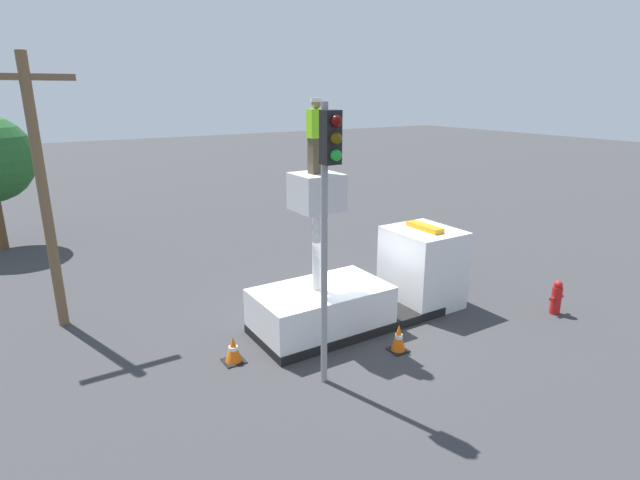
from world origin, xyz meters
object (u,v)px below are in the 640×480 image
(worker, at_px, (316,136))
(traffic_light_pole, at_px, (328,195))
(traffic_cone_rear, at_px, (233,350))
(bucket_truck, at_px, (368,287))
(utility_pole, at_px, (42,186))
(fire_hydrant, at_px, (556,298))
(traffic_cone_curbside, at_px, (399,338))

(worker, height_order, traffic_light_pole, worker)
(worker, height_order, traffic_cone_rear, worker)
(bucket_truck, relative_size, utility_pole, 0.88)
(traffic_cone_rear, relative_size, utility_pole, 0.09)
(fire_hydrant, xyz_separation_m, traffic_cone_curbside, (-5.21, 0.73, -0.15))
(bucket_truck, height_order, traffic_light_pole, traffic_light_pole)
(traffic_light_pole, xyz_separation_m, utility_pole, (-4.55, 6.24, -0.35))
(traffic_cone_curbside, bearing_deg, utility_pole, 138.75)
(fire_hydrant, bearing_deg, traffic_cone_rear, 164.91)
(bucket_truck, bearing_deg, traffic_cone_rear, -177.02)
(worker, bearing_deg, traffic_cone_rear, -175.00)
(fire_hydrant, height_order, traffic_cone_rear, fire_hydrant)
(bucket_truck, relative_size, traffic_cone_rear, 9.58)
(utility_pole, bearing_deg, bucket_truck, -29.44)
(worker, bearing_deg, traffic_cone_curbside, -57.28)
(fire_hydrant, height_order, utility_pole, utility_pole)
(worker, relative_size, traffic_light_pole, 0.29)
(bucket_truck, bearing_deg, utility_pole, 150.56)
(traffic_light_pole, bearing_deg, traffic_cone_curbside, 7.06)
(bucket_truck, relative_size, fire_hydrant, 6.17)
(bucket_truck, relative_size, traffic_light_pole, 1.04)
(traffic_light_pole, distance_m, fire_hydrant, 8.34)
(worker, height_order, traffic_cone_curbside, worker)
(worker, distance_m, traffic_cone_rear, 5.38)
(bucket_truck, xyz_separation_m, traffic_light_pole, (-2.71, -2.15, 3.24))
(fire_hydrant, bearing_deg, utility_pole, 150.88)
(utility_pole, bearing_deg, worker, -36.19)
(traffic_cone_curbside, bearing_deg, traffic_cone_rear, 155.48)
(bucket_truck, height_order, traffic_cone_rear, bucket_truck)
(worker, distance_m, traffic_cone_curbside, 5.26)
(fire_hydrant, bearing_deg, traffic_light_pole, 176.56)
(worker, bearing_deg, utility_pole, 143.81)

